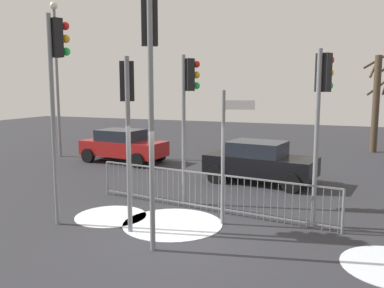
{
  "coord_description": "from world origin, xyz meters",
  "views": [
    {
      "loc": [
        3.62,
        -7.89,
        3.38
      ],
      "look_at": [
        -0.83,
        3.16,
        1.7
      ],
      "focal_mm": 38.06,
      "sensor_mm": 36.0,
      "label": 1
    }
  ],
  "objects_px": {
    "street_lamp": "(56,65)",
    "direction_sign_post": "(225,151)",
    "car_black_near": "(260,161)",
    "bare_tree_left": "(377,100)",
    "traffic_light_rear_left": "(150,66)",
    "traffic_light_mid_left": "(56,73)",
    "traffic_light_rear_right": "(188,96)",
    "car_red_trailing": "(123,145)",
    "traffic_light_foreground_right": "(127,105)",
    "traffic_light_foreground_left": "(322,98)"
  },
  "relations": [
    {
      "from": "traffic_light_foreground_right",
      "to": "car_black_near",
      "type": "relative_size",
      "value": 1.01
    },
    {
      "from": "traffic_light_rear_right",
      "to": "traffic_light_foreground_right",
      "type": "relative_size",
      "value": 1.05
    },
    {
      "from": "traffic_light_rear_right",
      "to": "traffic_light_mid_left",
      "type": "bearing_deg",
      "value": -88.21
    },
    {
      "from": "traffic_light_mid_left",
      "to": "car_black_near",
      "type": "height_order",
      "value": "traffic_light_mid_left"
    },
    {
      "from": "traffic_light_foreground_right",
      "to": "bare_tree_left",
      "type": "distance_m",
      "value": 16.09
    },
    {
      "from": "car_black_near",
      "to": "street_lamp",
      "type": "bearing_deg",
      "value": 177.66
    },
    {
      "from": "car_black_near",
      "to": "bare_tree_left",
      "type": "bearing_deg",
      "value": 73.68
    },
    {
      "from": "direction_sign_post",
      "to": "car_red_trailing",
      "type": "distance_m",
      "value": 9.38
    },
    {
      "from": "traffic_light_rear_left",
      "to": "direction_sign_post",
      "type": "height_order",
      "value": "traffic_light_rear_left"
    },
    {
      "from": "street_lamp",
      "to": "traffic_light_rear_left",
      "type": "bearing_deg",
      "value": -41.9
    },
    {
      "from": "car_red_trailing",
      "to": "direction_sign_post",
      "type": "bearing_deg",
      "value": -37.43
    },
    {
      "from": "traffic_light_foreground_left",
      "to": "car_red_trailing",
      "type": "xyz_separation_m",
      "value": [
        -8.92,
        5.56,
        -2.36
      ]
    },
    {
      "from": "traffic_light_rear_right",
      "to": "car_red_trailing",
      "type": "height_order",
      "value": "traffic_light_rear_right"
    },
    {
      "from": "traffic_light_rear_left",
      "to": "car_red_trailing",
      "type": "bearing_deg",
      "value": 94.42
    },
    {
      "from": "traffic_light_mid_left",
      "to": "street_lamp",
      "type": "height_order",
      "value": "street_lamp"
    },
    {
      "from": "traffic_light_foreground_right",
      "to": "street_lamp",
      "type": "bearing_deg",
      "value": 104.57
    },
    {
      "from": "traffic_light_rear_right",
      "to": "traffic_light_mid_left",
      "type": "height_order",
      "value": "traffic_light_mid_left"
    },
    {
      "from": "traffic_light_foreground_right",
      "to": "street_lamp",
      "type": "relative_size",
      "value": 0.55
    },
    {
      "from": "direction_sign_post",
      "to": "traffic_light_rear_right",
      "type": "bearing_deg",
      "value": 124.79
    },
    {
      "from": "car_red_trailing",
      "to": "street_lamp",
      "type": "height_order",
      "value": "street_lamp"
    },
    {
      "from": "car_black_near",
      "to": "traffic_light_foreground_left",
      "type": "bearing_deg",
      "value": -51.6
    },
    {
      "from": "traffic_light_mid_left",
      "to": "car_black_near",
      "type": "bearing_deg",
      "value": 82.04
    },
    {
      "from": "direction_sign_post",
      "to": "car_black_near",
      "type": "height_order",
      "value": "direction_sign_post"
    },
    {
      "from": "traffic_light_rear_right",
      "to": "traffic_light_rear_left",
      "type": "relative_size",
      "value": 0.82
    },
    {
      "from": "street_lamp",
      "to": "traffic_light_foreground_right",
      "type": "bearing_deg",
      "value": -42.37
    },
    {
      "from": "street_lamp",
      "to": "bare_tree_left",
      "type": "bearing_deg",
      "value": 26.93
    },
    {
      "from": "direction_sign_post",
      "to": "bare_tree_left",
      "type": "distance_m",
      "value": 14.32
    },
    {
      "from": "car_black_near",
      "to": "street_lamp",
      "type": "relative_size",
      "value": 0.55
    },
    {
      "from": "traffic_light_foreground_left",
      "to": "direction_sign_post",
      "type": "relative_size",
      "value": 1.29
    },
    {
      "from": "car_red_trailing",
      "to": "car_black_near",
      "type": "distance_m",
      "value": 6.83
    },
    {
      "from": "traffic_light_rear_right",
      "to": "traffic_light_foreground_left",
      "type": "distance_m",
      "value": 3.71
    },
    {
      "from": "traffic_light_foreground_left",
      "to": "car_red_trailing",
      "type": "relative_size",
      "value": 1.08
    },
    {
      "from": "traffic_light_mid_left",
      "to": "bare_tree_left",
      "type": "xyz_separation_m",
      "value": [
        7.64,
        15.19,
        -0.97
      ]
    },
    {
      "from": "car_black_near",
      "to": "street_lamp",
      "type": "distance_m",
      "value": 11.04
    },
    {
      "from": "traffic_light_foreground_right",
      "to": "bare_tree_left",
      "type": "height_order",
      "value": "bare_tree_left"
    },
    {
      "from": "traffic_light_mid_left",
      "to": "street_lamp",
      "type": "distance_m",
      "value": 10.37
    },
    {
      "from": "traffic_light_foreground_left",
      "to": "bare_tree_left",
      "type": "bearing_deg",
      "value": 111.5
    },
    {
      "from": "direction_sign_post",
      "to": "street_lamp",
      "type": "distance_m",
      "value": 12.57
    },
    {
      "from": "traffic_light_rear_left",
      "to": "bare_tree_left",
      "type": "bearing_deg",
      "value": 42.54
    },
    {
      "from": "traffic_light_rear_right",
      "to": "car_black_near",
      "type": "xyz_separation_m",
      "value": [
        1.36,
        3.31,
        -2.36
      ]
    },
    {
      "from": "traffic_light_mid_left",
      "to": "bare_tree_left",
      "type": "distance_m",
      "value": 17.03
    },
    {
      "from": "street_lamp",
      "to": "direction_sign_post",
      "type": "bearing_deg",
      "value": -31.89
    },
    {
      "from": "traffic_light_mid_left",
      "to": "street_lamp",
      "type": "bearing_deg",
      "value": 152.6
    },
    {
      "from": "traffic_light_rear_left",
      "to": "direction_sign_post",
      "type": "xyz_separation_m",
      "value": [
        0.97,
        2.01,
        -1.94
      ]
    },
    {
      "from": "traffic_light_foreground_left",
      "to": "car_black_near",
      "type": "distance_m",
      "value": 5.09
    },
    {
      "from": "traffic_light_mid_left",
      "to": "street_lamp",
      "type": "xyz_separation_m",
      "value": [
        -6.66,
        7.92,
        0.73
      ]
    },
    {
      "from": "traffic_light_rear_left",
      "to": "car_black_near",
      "type": "height_order",
      "value": "traffic_light_rear_left"
    },
    {
      "from": "direction_sign_post",
      "to": "car_black_near",
      "type": "relative_size",
      "value": 0.83
    },
    {
      "from": "traffic_light_rear_left",
      "to": "traffic_light_mid_left",
      "type": "bearing_deg",
      "value": 137.86
    },
    {
      "from": "street_lamp",
      "to": "bare_tree_left",
      "type": "xyz_separation_m",
      "value": [
        14.3,
        7.27,
        -1.7
      ]
    }
  ]
}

